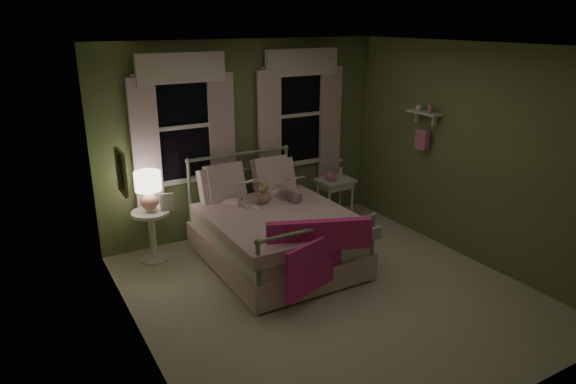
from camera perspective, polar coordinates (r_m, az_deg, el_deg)
room_shell at (r=5.24m, az=4.92°, el=1.52°), size 4.20×4.20×4.20m
bed at (r=6.25m, az=-1.60°, el=-4.46°), size 1.58×2.04×1.18m
pink_throw at (r=5.35m, az=3.64°, el=-5.99°), size 1.06×0.50×0.71m
child_left at (r=6.28m, az=-5.72°, el=1.37°), size 0.35×0.30×0.82m
child_right at (r=6.52m, az=-1.24°, el=2.03°), size 0.44×0.38×0.80m
book_left at (r=6.07m, az=-4.74°, el=0.61°), size 0.23×0.18×0.26m
book_right at (r=6.33m, az=-0.15°, el=1.04°), size 0.21×0.14×0.26m
teddy_bear at (r=6.32m, az=-2.76°, el=-0.24°), size 0.23×0.18×0.30m
nightstand_left at (r=6.46m, az=-14.86°, el=-3.99°), size 0.46×0.46×0.65m
table_lamp at (r=6.27m, az=-15.27°, el=0.53°), size 0.31×0.31×0.48m
book_nightstand at (r=6.32m, az=-13.97°, el=-2.08°), size 0.22×0.26×0.02m
nightstand_right at (r=7.44m, az=5.28°, el=0.71°), size 0.50×0.40×0.64m
pink_toy at (r=7.33m, az=4.70°, el=1.75°), size 0.14×0.19×0.14m
bud_vase at (r=7.48m, az=5.87°, el=2.70°), size 0.06×0.06×0.28m
window_left at (r=6.57m, az=-11.51°, el=7.65°), size 1.34×0.13×1.96m
window_right at (r=7.27m, az=1.40°, el=9.07°), size 1.34×0.13×1.96m
wall_shelf at (r=6.90m, az=14.78°, el=7.08°), size 0.15×0.50×0.60m
framed_picture at (r=4.98m, az=-18.02°, el=2.12°), size 0.03×0.32×0.42m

